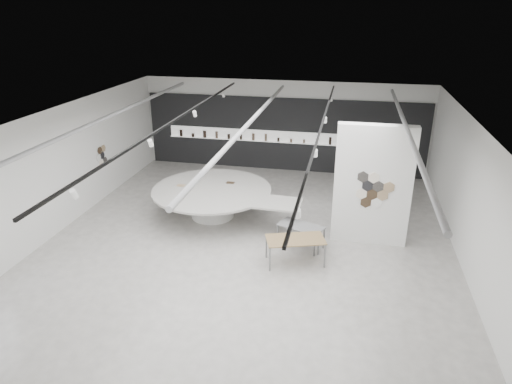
% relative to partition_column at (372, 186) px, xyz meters
% --- Properties ---
extents(room, '(12.02, 14.02, 3.82)m').
position_rel_partition_column_xyz_m(room, '(-3.59, -1.00, 0.27)').
color(room, '#B9B4AE').
rests_on(room, ground).
extents(back_wall_display, '(11.80, 0.27, 3.10)m').
position_rel_partition_column_xyz_m(back_wall_display, '(-3.58, 5.94, -0.26)').
color(back_wall_display, black).
rests_on(back_wall_display, ground).
extents(partition_column, '(2.20, 0.38, 3.60)m').
position_rel_partition_column_xyz_m(partition_column, '(0.00, 0.00, 0.00)').
color(partition_column, white).
rests_on(partition_column, ground).
extents(display_island, '(5.14, 4.14, 1.01)m').
position_rel_partition_column_xyz_m(display_island, '(-5.01, 0.71, -1.14)').
color(display_island, white).
rests_on(display_island, ground).
extents(sample_table_wood, '(1.75, 1.25, 0.74)m').
position_rel_partition_column_xyz_m(sample_table_wood, '(-1.98, -1.70, -1.11)').
color(sample_table_wood, olive).
rests_on(sample_table_wood, ground).
extents(sample_table_stone, '(1.46, 1.11, 0.67)m').
position_rel_partition_column_xyz_m(sample_table_stone, '(-1.94, -0.74, -1.18)').
color(sample_table_stone, slate).
rests_on(sample_table_stone, ground).
extents(kitchen_counter, '(1.45, 0.60, 1.13)m').
position_rel_partition_column_xyz_m(kitchen_counter, '(-0.22, 5.54, -1.39)').
color(kitchen_counter, white).
rests_on(kitchen_counter, ground).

